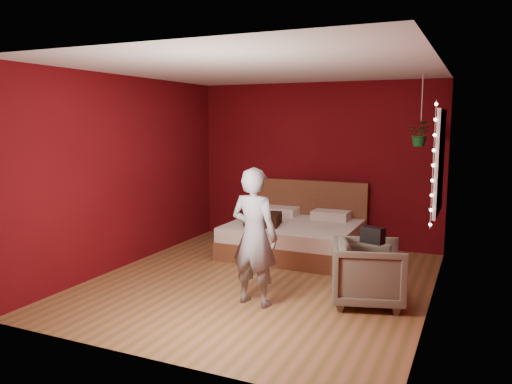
{
  "coord_description": "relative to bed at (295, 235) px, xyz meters",
  "views": [
    {
      "loc": [
        2.42,
        -5.5,
        2.0
      ],
      "look_at": [
        -0.24,
        0.4,
        1.07
      ],
      "focal_mm": 35.0,
      "sensor_mm": 36.0,
      "label": 1
    }
  ],
  "objects": [
    {
      "name": "fairy_lights",
      "position": [
        2.02,
        -1.11,
        1.23
      ],
      "size": [
        0.04,
        0.04,
        1.45
      ],
      "color": "silver",
      "rests_on": "room_walls"
    },
    {
      "name": "armchair",
      "position": [
        1.45,
        -1.68,
        0.08
      ],
      "size": [
        0.94,
        0.93,
        0.7
      ],
      "primitive_type": "imported",
      "rotation": [
        0.0,
        0.0,
        1.86
      ],
      "color": "#635D4E",
      "rests_on": "ground"
    },
    {
      "name": "room_walls",
      "position": [
        0.08,
        -1.49,
        1.41
      ],
      "size": [
        4.04,
        4.54,
        2.62
      ],
      "color": "#56090D",
      "rests_on": "ground"
    },
    {
      "name": "person",
      "position": [
        0.32,
        -2.21,
        0.48
      ],
      "size": [
        0.59,
        0.42,
        1.51
      ],
      "primitive_type": "imported",
      "rotation": [
        0.0,
        0.0,
        3.03
      ],
      "color": "slate",
      "rests_on": "ground"
    },
    {
      "name": "handbag",
      "position": [
        1.49,
        -1.72,
        0.51
      ],
      "size": [
        0.27,
        0.19,
        0.17
      ],
      "primitive_type": "cube",
      "rotation": [
        0.0,
        0.0,
        -0.31
      ],
      "color": "black",
      "rests_on": "armchair"
    },
    {
      "name": "bed",
      "position": [
        0.0,
        0.0,
        0.0
      ],
      "size": [
        1.88,
        1.6,
        1.04
      ],
      "color": "brown",
      "rests_on": "ground"
    },
    {
      "name": "hanging_plant",
      "position": [
        1.74,
        0.07,
        1.55
      ],
      "size": [
        0.37,
        0.35,
        0.95
      ],
      "color": "silver",
      "rests_on": "room_walls"
    },
    {
      "name": "throw_pillow",
      "position": [
        -0.38,
        -0.37,
        0.29
      ],
      "size": [
        0.58,
        0.58,
        0.17
      ],
      "primitive_type": "cube",
      "rotation": [
        0.0,
        0.0,
        0.22
      ],
      "color": "black",
      "rests_on": "bed"
    },
    {
      "name": "window",
      "position": [
        2.04,
        -0.59,
        1.23
      ],
      "size": [
        0.05,
        0.97,
        1.27
      ],
      "color": "white",
      "rests_on": "room_walls"
    },
    {
      "name": "floor",
      "position": [
        0.08,
        -1.49,
        -0.27
      ],
      "size": [
        4.5,
        4.5,
        0.0
      ],
      "primitive_type": "plane",
      "color": "#97603C",
      "rests_on": "ground"
    }
  ]
}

